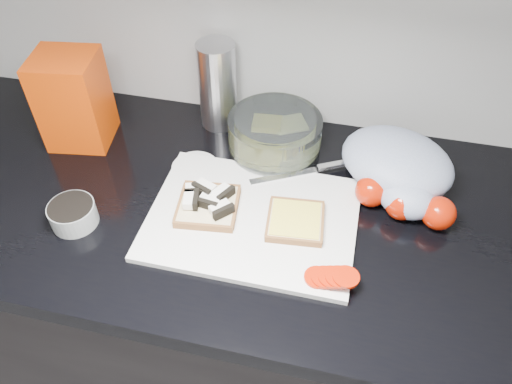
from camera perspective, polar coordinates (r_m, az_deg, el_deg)
base_cabinet at (r=1.39m, az=-1.26°, el=-14.52°), size 3.50×0.60×0.86m
countertop at (r=1.03m, az=-1.65°, el=-1.80°), size 3.50×0.64×0.04m
cutting_board at (r=0.97m, az=-0.40°, el=-3.05°), size 0.40×0.30×0.01m
bread_left at (r=0.98m, az=-5.54°, el=-1.34°), size 0.13×0.13×0.04m
bread_right at (r=0.95m, az=4.52°, el=-3.33°), size 0.12×0.12×0.02m
tomato_slices at (r=0.88m, az=8.62°, el=-9.59°), size 0.10×0.06×0.02m
knife at (r=1.06m, az=6.41°, el=2.53°), size 0.20×0.12×0.01m
seed_tub at (r=1.02m, az=-20.22°, el=-2.29°), size 0.09×0.09×0.05m
tub_lid at (r=1.09m, az=-6.97°, el=2.82°), size 0.13×0.13×0.01m
glass_bowl at (r=1.10m, az=2.15°, el=6.50°), size 0.20×0.20×0.09m
bread_bag at (r=1.17m, az=-20.11°, el=9.85°), size 0.15×0.14×0.21m
steel_canister at (r=1.15m, az=-4.42°, el=12.02°), size 0.09×0.09×0.20m
grocery_bag at (r=1.05m, az=15.92°, el=2.78°), size 0.29×0.28×0.10m
whole_tomatoes at (r=1.01m, az=16.50°, el=-1.15°), size 0.19×0.10×0.07m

